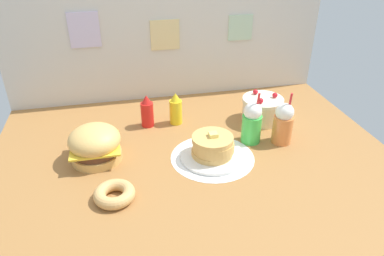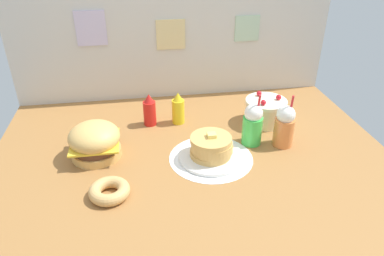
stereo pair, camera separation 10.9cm
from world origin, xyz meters
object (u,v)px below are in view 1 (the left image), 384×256
(pancake_stack, at_px, (213,148))
(orange_float_cup, at_px, (283,123))
(cream_soda_cup, at_px, (252,123))
(donut_pink_glaze, at_px, (114,194))
(mustard_bottle, at_px, (176,109))
(burger, at_px, (95,144))
(layer_cake, at_px, (262,109))
(ketchup_bottle, at_px, (147,112))

(pancake_stack, distance_m, orange_float_cup, 0.47)
(cream_soda_cup, height_order, donut_pink_glaze, cream_soda_cup)
(cream_soda_cup, bearing_deg, mustard_bottle, 141.18)
(pancake_stack, relative_size, cream_soda_cup, 1.13)
(cream_soda_cup, bearing_deg, pancake_stack, -155.72)
(cream_soda_cup, relative_size, orange_float_cup, 1.00)
(pancake_stack, bearing_deg, orange_float_cup, 9.45)
(mustard_bottle, distance_m, orange_float_cup, 0.69)
(mustard_bottle, height_order, orange_float_cup, orange_float_cup)
(cream_soda_cup, bearing_deg, burger, 179.59)
(burger, height_order, orange_float_cup, orange_float_cup)
(layer_cake, xyz_separation_m, mustard_bottle, (-0.57, 0.09, 0.02))
(ketchup_bottle, bearing_deg, mustard_bottle, -1.59)
(ketchup_bottle, height_order, mustard_bottle, same)
(layer_cake, bearing_deg, orange_float_cup, -87.28)
(mustard_bottle, height_order, cream_soda_cup, cream_soda_cup)
(pancake_stack, xyz_separation_m, donut_pink_glaze, (-0.56, -0.24, -0.03))
(mustard_bottle, bearing_deg, pancake_stack, -73.84)
(burger, relative_size, donut_pink_glaze, 1.43)
(cream_soda_cup, relative_size, donut_pink_glaze, 1.61)
(burger, relative_size, mustard_bottle, 1.33)
(cream_soda_cup, distance_m, donut_pink_glaze, 0.91)
(mustard_bottle, relative_size, cream_soda_cup, 0.67)
(pancake_stack, relative_size, donut_pink_glaze, 1.83)
(burger, relative_size, layer_cake, 1.06)
(burger, bearing_deg, donut_pink_glaze, -76.83)
(ketchup_bottle, relative_size, mustard_bottle, 1.00)
(pancake_stack, bearing_deg, layer_cake, 39.30)
(donut_pink_glaze, bearing_deg, burger, 103.17)
(mustard_bottle, height_order, donut_pink_glaze, mustard_bottle)
(layer_cake, bearing_deg, donut_pink_glaze, -148.98)
(orange_float_cup, bearing_deg, layer_cake, 92.72)
(burger, bearing_deg, orange_float_cup, -2.86)
(ketchup_bottle, relative_size, orange_float_cup, 0.67)
(pancake_stack, relative_size, mustard_bottle, 1.70)
(ketchup_bottle, distance_m, orange_float_cup, 0.86)
(orange_float_cup, bearing_deg, burger, 177.14)
(cream_soda_cup, distance_m, orange_float_cup, 0.19)
(layer_cake, xyz_separation_m, donut_pink_glaze, (-1.00, -0.60, -0.05))
(donut_pink_glaze, bearing_deg, ketchup_bottle, 70.94)
(burger, relative_size, cream_soda_cup, 0.88)
(mustard_bottle, xyz_separation_m, orange_float_cup, (0.58, -0.37, 0.03))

